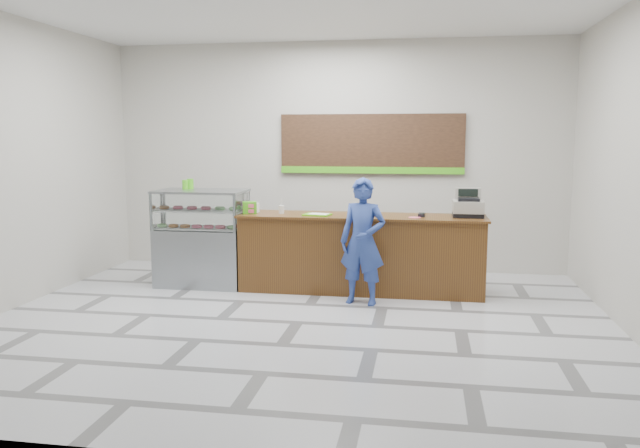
% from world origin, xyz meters
% --- Properties ---
extents(floor, '(7.00, 7.00, 0.00)m').
position_xyz_m(floor, '(0.00, 0.00, 0.00)').
color(floor, silver).
rests_on(floor, ground).
extents(back_wall, '(7.00, 0.00, 7.00)m').
position_xyz_m(back_wall, '(0.00, 3.00, 1.75)').
color(back_wall, '#B9B4AA').
rests_on(back_wall, floor).
extents(sales_counter, '(3.26, 0.76, 1.03)m').
position_xyz_m(sales_counter, '(0.55, 1.55, 0.52)').
color(sales_counter, '#573312').
rests_on(sales_counter, floor).
extents(display_case, '(1.22, 0.72, 1.33)m').
position_xyz_m(display_case, '(-1.67, 1.55, 0.68)').
color(display_case, gray).
rests_on(display_case, floor).
extents(menu_board, '(2.80, 0.06, 0.90)m').
position_xyz_m(menu_board, '(0.55, 2.96, 1.93)').
color(menu_board, black).
rests_on(menu_board, back_wall).
extents(cash_register, '(0.39, 0.41, 0.37)m').
position_xyz_m(cash_register, '(1.93, 1.62, 1.17)').
color(cash_register, black).
rests_on(cash_register, sales_counter).
extents(card_terminal, '(0.09, 0.17, 0.04)m').
position_xyz_m(card_terminal, '(1.34, 1.53, 1.05)').
color(card_terminal, black).
rests_on(card_terminal, sales_counter).
extents(serving_tray, '(0.38, 0.31, 0.02)m').
position_xyz_m(serving_tray, '(-0.02, 1.44, 1.04)').
color(serving_tray, '#58C90F').
rests_on(serving_tray, sales_counter).
extents(napkin_box, '(0.17, 0.17, 0.13)m').
position_xyz_m(napkin_box, '(-0.95, 1.58, 1.09)').
color(napkin_box, white).
rests_on(napkin_box, sales_counter).
extents(straw_cup, '(0.07, 0.07, 0.11)m').
position_xyz_m(straw_cup, '(-0.53, 1.54, 1.08)').
color(straw_cup, silver).
rests_on(straw_cup, sales_counter).
extents(promo_box, '(0.22, 0.18, 0.16)m').
position_xyz_m(promo_box, '(-0.95, 1.45, 1.11)').
color(promo_box, '#4AB919').
rests_on(promo_box, sales_counter).
extents(donut_decal, '(0.16, 0.16, 0.00)m').
position_xyz_m(donut_decal, '(1.25, 1.41, 1.03)').
color(donut_decal, '#EA5A77').
rests_on(donut_decal, sales_counter).
extents(green_cup_left, '(0.08, 0.08, 0.13)m').
position_xyz_m(green_cup_left, '(-1.93, 1.66, 1.39)').
color(green_cup_left, '#4AB919').
rests_on(green_cup_left, display_case).
extents(green_cup_right, '(0.09, 0.09, 0.14)m').
position_xyz_m(green_cup_right, '(-1.88, 1.72, 1.40)').
color(green_cup_right, '#4AB919').
rests_on(green_cup_right, display_case).
extents(customer, '(0.63, 0.48, 1.56)m').
position_xyz_m(customer, '(0.63, 0.94, 0.78)').
color(customer, navy).
rests_on(customer, floor).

